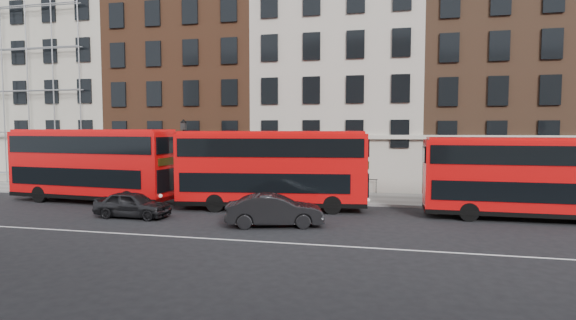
% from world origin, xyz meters
% --- Properties ---
extents(ground, '(120.00, 120.00, 0.00)m').
position_xyz_m(ground, '(0.00, 0.00, 0.00)').
color(ground, black).
rests_on(ground, ground).
extents(pavement, '(80.00, 5.00, 0.15)m').
position_xyz_m(pavement, '(0.00, 10.50, 0.07)').
color(pavement, gray).
rests_on(pavement, ground).
extents(kerb, '(80.00, 0.30, 0.16)m').
position_xyz_m(kerb, '(0.00, 8.00, 0.08)').
color(kerb, gray).
rests_on(kerb, ground).
extents(road_centre_line, '(70.00, 0.12, 0.01)m').
position_xyz_m(road_centre_line, '(0.00, -2.00, 0.01)').
color(road_centre_line, white).
rests_on(road_centre_line, ground).
extents(building_terrace, '(64.00, 11.95, 22.00)m').
position_xyz_m(building_terrace, '(-0.31, 17.88, 10.24)').
color(building_terrace, '#B6B09E').
rests_on(building_terrace, ground).
extents(bus_a, '(11.49, 3.67, 4.75)m').
position_xyz_m(bus_a, '(-14.79, 5.50, 2.55)').
color(bus_a, red).
rests_on(bus_a, ground).
extents(bus_b, '(11.33, 4.07, 4.66)m').
position_xyz_m(bus_b, '(-2.70, 5.49, 2.50)').
color(bus_b, red).
rests_on(bus_b, ground).
extents(bus_c, '(10.34, 2.57, 4.34)m').
position_xyz_m(bus_c, '(11.08, 5.50, 2.33)').
color(bus_c, red).
rests_on(bus_c, ground).
extents(car_rear, '(4.18, 1.74, 1.41)m').
position_xyz_m(car_rear, '(-9.40, 1.51, 0.71)').
color(car_rear, black).
rests_on(car_rear, ground).
extents(car_front, '(5.03, 2.85, 1.57)m').
position_xyz_m(car_front, '(-1.36, 1.10, 0.78)').
color(car_front, black).
rests_on(car_front, ground).
extents(lamp_post_left, '(0.44, 0.44, 5.33)m').
position_xyz_m(lamp_post_left, '(-9.96, 8.92, 3.08)').
color(lamp_post_left, black).
rests_on(lamp_post_left, pavement).
extents(iron_railings, '(6.60, 0.06, 1.00)m').
position_xyz_m(iron_railings, '(0.00, 12.70, 0.65)').
color(iron_railings, black).
rests_on(iron_railings, pavement).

